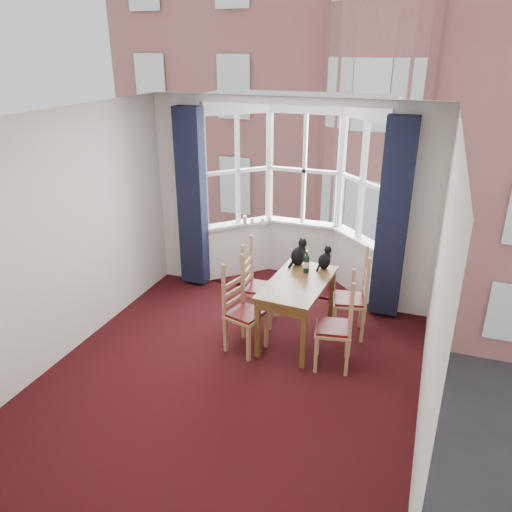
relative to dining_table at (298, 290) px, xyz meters
The scene contains 23 objects.
floor 1.35m from the dining_table, 113.80° to the right, with size 4.50×4.50×0.00m, color black.
ceiling 2.43m from the dining_table, 113.80° to the right, with size 4.50×4.50×0.00m, color white.
wall_left 2.79m from the dining_table, 156.59° to the right, with size 4.50×4.50×0.00m, color silver.
wall_right 2.00m from the dining_table, 35.01° to the right, with size 4.50×4.50×0.00m, color silver.
wall_near 3.43m from the dining_table, 98.09° to the right, with size 4.00×4.00×0.00m, color silver.
wall_back_pier_left 2.53m from the dining_table, 150.93° to the left, with size 0.70×0.12×2.80m, color silver.
wall_back_pier_right 1.82m from the dining_table, 45.04° to the left, with size 0.70×0.12×2.80m, color silver.
bay_window 1.89m from the dining_table, 105.67° to the left, with size 2.76×0.94×2.80m.
curtain_left 2.24m from the dining_table, 152.15° to the left, with size 0.38×0.22×2.60m, color #171B33.
curtain_right 1.54m from the dining_table, 46.52° to the left, with size 0.38×0.22×2.60m, color #171B33.
dining_table is the anchor object (origin of this frame).
chair_left_near 0.75m from the dining_table, 144.43° to the right, with size 0.50×0.51×0.92m.
chair_left_far 0.72m from the dining_table, 160.05° to the left, with size 0.42×0.44×0.92m.
chair_right_near 0.76m from the dining_table, 32.52° to the right, with size 0.47×0.48×0.92m.
chair_right_far 0.78m from the dining_table, 27.08° to the left, with size 0.48×0.49×0.92m.
cat_left 0.58m from the dining_table, 105.11° to the left, with size 0.26×0.30×0.35m.
cat_right 0.59m from the dining_table, 67.67° to the left, with size 0.21×0.25×0.30m.
wine_bottle 0.37m from the dining_table, 85.13° to the left, with size 0.07×0.07×0.29m.
candle_tall 2.01m from the dining_table, 129.89° to the left, with size 0.06×0.06×0.13m, color white.
candle_short 1.96m from the dining_table, 126.84° to the left, with size 0.06×0.06×0.09m, color white.
candle_extra 1.89m from the dining_table, 122.57° to the left, with size 0.05×0.05×0.11m, color white.
street 31.89m from the dining_table, 90.87° to the left, with size 80.00×80.00×0.00m, color #333335.
tenement_building 12.98m from the dining_table, 92.09° to the left, with size 18.40×7.80×15.20m.
Camera 1 is at (1.84, -4.17, 3.39)m, focal length 35.00 mm.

